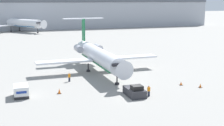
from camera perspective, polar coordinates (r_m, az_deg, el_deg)
The scene contains 11 objects.
ground_plane at distance 48.16m, azimuth 3.99°, elevation -6.29°, with size 600.00×600.00×0.00m, color gray.
terminal_building at distance 163.45m, azimuth -12.36°, elevation 8.69°, with size 180.00×16.80×14.46m.
airplane_main at distance 64.04m, azimuth -2.41°, elevation 1.33°, with size 25.60×27.83×10.36m.
pushback_tug at distance 48.74m, azimuth 4.15°, elevation -5.19°, with size 2.39×4.27×1.91m.
luggage_cart at distance 50.09m, azimuth -16.30°, elevation -4.94°, with size 2.16×3.18×1.82m.
worker_near_tug at distance 48.65m, azimuth 6.74°, elevation -5.05°, with size 0.40×0.24×1.72m.
worker_by_wing at distance 57.37m, azimuth -7.82°, elevation -2.54°, with size 0.40×0.24×1.66m.
traffic_cone_left at distance 50.50m, azimuth -9.62°, elevation -5.11°, with size 0.62×0.62×0.82m.
traffic_cone_right at distance 55.95m, azimuth 12.52°, elevation -3.68°, with size 0.58×0.58×0.63m.
traffic_cone_mid at distance 55.25m, azimuth 15.85°, elevation -4.00°, with size 0.56×0.56×0.70m.
airplane_parked_far_left at distance 152.26m, azimuth -17.06°, elevation 7.03°, with size 29.55×30.82×11.01m.
Camera 1 is at (-17.61, -42.32, 14.77)m, focal length 50.00 mm.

